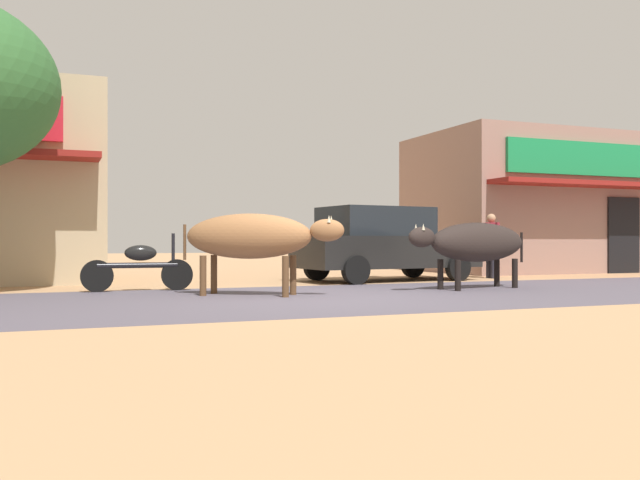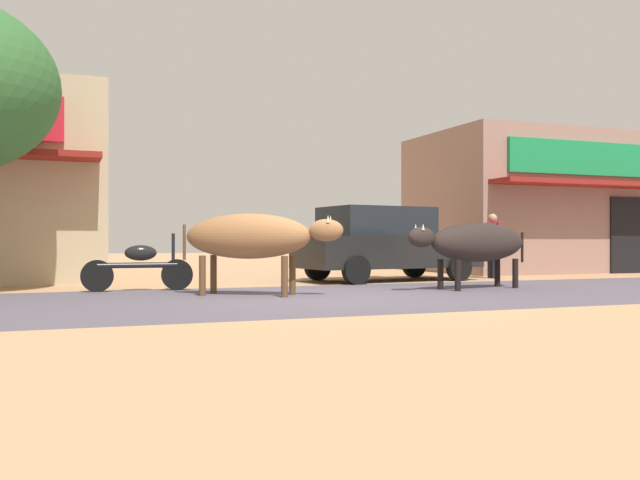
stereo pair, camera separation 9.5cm
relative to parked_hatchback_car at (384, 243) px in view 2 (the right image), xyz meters
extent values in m
plane|color=tan|center=(-3.01, -3.69, -0.84)|extent=(80.00, 80.00, 0.00)
cube|color=#57505D|center=(-3.01, -3.69, -0.84)|extent=(72.00, 5.34, 0.00)
cube|color=#967265|center=(6.79, 3.03, 1.15)|extent=(7.21, 4.41, 3.98)
cube|color=#198C4C|center=(6.79, 0.77, 2.26)|extent=(5.77, 0.10, 0.90)
cube|color=maroon|center=(6.79, 0.38, 1.55)|extent=(6.92, 0.90, 0.12)
cube|color=black|center=(7.82, 0.80, 0.21)|extent=(1.10, 0.06, 2.10)
cube|color=black|center=(0.09, 0.01, -0.19)|extent=(4.29, 2.18, 0.70)
cube|color=#1E2328|center=(-0.21, -0.03, 0.48)|extent=(2.44, 1.82, 0.64)
cylinder|color=black|center=(1.32, 1.01, -0.54)|extent=(0.62, 0.25, 0.60)
cylinder|color=black|center=(1.52, -0.66, -0.54)|extent=(0.62, 0.25, 0.60)
cylinder|color=black|center=(-1.34, 0.69, -0.54)|extent=(0.62, 0.25, 0.60)
cylinder|color=black|center=(-1.13, -0.99, -0.54)|extent=(0.62, 0.25, 0.60)
cylinder|color=black|center=(-4.82, -1.29, -0.56)|extent=(0.57, 0.11, 0.56)
cylinder|color=black|center=(-6.19, -1.23, -0.56)|extent=(0.57, 0.11, 0.56)
cylinder|color=black|center=(-5.50, -1.26, -0.38)|extent=(1.38, 0.16, 0.10)
ellipsoid|color=black|center=(-5.45, -1.26, -0.16)|extent=(0.57, 0.27, 0.28)
cylinder|color=black|center=(-4.88, -1.29, -0.11)|extent=(0.06, 0.06, 0.60)
ellipsoid|color=#94633B|center=(-3.92, -2.87, 0.13)|extent=(2.18, 1.76, 0.74)
ellipsoid|color=#94633B|center=(-2.82, -3.59, 0.22)|extent=(0.62, 0.54, 0.36)
cone|color=beige|center=(-2.72, -3.53, 0.40)|extent=(0.06, 0.06, 0.12)
cone|color=beige|center=(-2.83, -3.70, 0.40)|extent=(0.06, 0.06, 0.12)
cylinder|color=brown|center=(-3.20, -3.04, -0.51)|extent=(0.11, 0.11, 0.66)
cylinder|color=brown|center=(-3.48, -3.46, -0.51)|extent=(0.11, 0.11, 0.66)
cylinder|color=brown|center=(-4.36, -2.29, -0.51)|extent=(0.11, 0.11, 0.66)
cylinder|color=brown|center=(-4.64, -2.71, -0.51)|extent=(0.11, 0.11, 0.66)
cylinder|color=brown|center=(-4.86, -2.27, 0.03)|extent=(0.05, 0.05, 0.60)
ellipsoid|color=#2B2320|center=(0.49, -2.94, 0.03)|extent=(2.35, 1.07, 0.73)
ellipsoid|color=#2B2320|center=(-0.86, -3.21, 0.12)|extent=(0.60, 0.38, 0.36)
cone|color=beige|center=(-0.89, -3.31, 0.30)|extent=(0.06, 0.06, 0.12)
cone|color=beige|center=(-0.93, -3.12, 0.30)|extent=(0.06, 0.06, 0.12)
cylinder|color=black|center=(-0.19, -3.30, -0.56)|extent=(0.11, 0.11, 0.56)
cylinder|color=black|center=(-0.27, -2.86, -0.56)|extent=(0.11, 0.11, 0.56)
cylinder|color=black|center=(1.26, -3.02, -0.56)|extent=(0.11, 0.11, 0.56)
cylinder|color=black|center=(1.17, -2.58, -0.56)|extent=(0.11, 0.11, 0.56)
cylinder|color=black|center=(1.66, -2.71, -0.07)|extent=(0.05, 0.05, 0.59)
cylinder|color=#262633|center=(2.86, 0.06, -0.45)|extent=(0.14, 0.14, 0.78)
cylinder|color=#262633|center=(2.86, -0.12, -0.45)|extent=(0.14, 0.14, 0.78)
cube|color=maroon|center=(2.86, -0.03, 0.21)|extent=(0.43, 0.48, 0.55)
sphere|color=tan|center=(2.86, -0.03, 0.59)|extent=(0.21, 0.21, 0.21)
cylinder|color=maroon|center=(2.86, 0.23, 0.24)|extent=(0.09, 0.09, 0.50)
cylinder|color=maroon|center=(2.86, -0.29, 0.24)|extent=(0.09, 0.09, 0.50)
camera|label=1|loc=(-6.94, -13.77, 0.06)|focal=38.51mm
camera|label=2|loc=(-6.85, -13.81, 0.06)|focal=38.51mm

